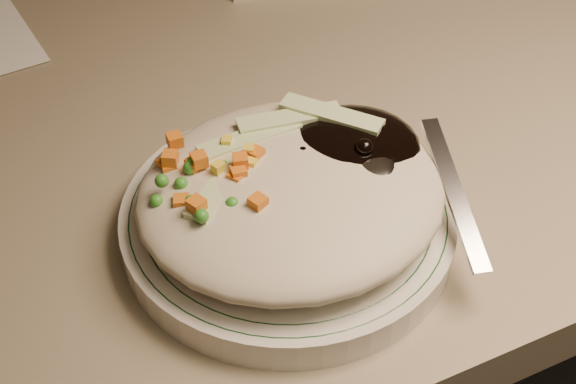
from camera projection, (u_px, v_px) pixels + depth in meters
name	position (u px, v px, depth m)	size (l,w,h in m)	color
desk	(275.00, 208.00, 0.82)	(1.40, 0.70, 0.74)	#7F735C
plate	(288.00, 222.00, 0.51)	(0.21, 0.21, 0.02)	silver
plate_rim	(288.00, 210.00, 0.51)	(0.20, 0.20, 0.00)	#144723
meal	(295.00, 184.00, 0.49)	(0.21, 0.19, 0.05)	#B4AA92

